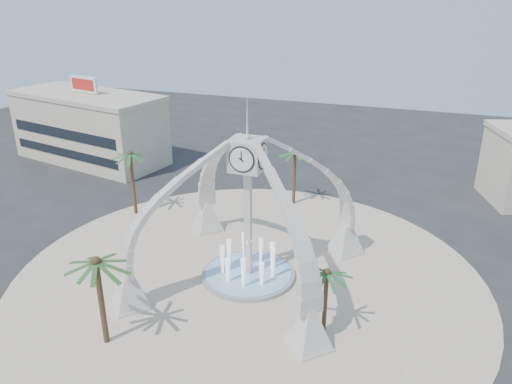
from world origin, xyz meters
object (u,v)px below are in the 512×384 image
(fountain, at_px, (248,274))
(palm_north, at_px, (295,153))
(palm_south, at_px, (96,263))
(palm_west, at_px, (130,155))
(clock_tower, at_px, (248,208))
(palm_east, at_px, (327,273))

(fountain, height_order, palm_north, palm_north)
(palm_north, xyz_separation_m, palm_south, (-5.86, -27.69, 0.29))
(palm_west, relative_size, palm_south, 1.05)
(palm_west, height_order, palm_north, palm_west)
(palm_north, relative_size, palm_south, 0.95)
(palm_west, bearing_deg, clock_tower, -26.28)
(palm_west, bearing_deg, fountain, -26.28)
(palm_east, bearing_deg, palm_north, 111.01)
(palm_north, bearing_deg, clock_tower, -88.06)
(fountain, bearing_deg, palm_south, -119.61)
(clock_tower, relative_size, palm_north, 2.59)
(palm_south, bearing_deg, fountain, 60.39)
(palm_east, bearing_deg, clock_tower, 146.86)
(fountain, relative_size, palm_east, 1.43)
(clock_tower, height_order, palm_east, clock_tower)
(clock_tower, bearing_deg, palm_north, 91.94)
(palm_south, bearing_deg, clock_tower, 60.38)
(palm_east, height_order, palm_west, palm_west)
(fountain, bearing_deg, palm_west, 153.72)
(fountain, bearing_deg, palm_east, -33.14)
(palm_east, relative_size, palm_west, 0.73)
(clock_tower, distance_m, palm_south, 12.98)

